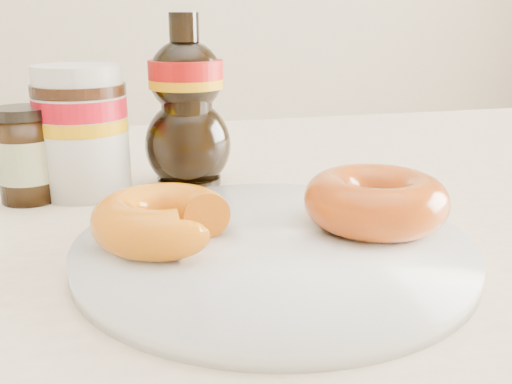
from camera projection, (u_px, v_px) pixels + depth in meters
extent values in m
cube|color=#FAE4BE|center=(214.00, 229.00, 0.53)|extent=(1.40, 0.90, 0.04)
cylinder|color=#C6B28C|center=(490.00, 313.00, 1.13)|extent=(0.06, 0.06, 0.71)
cylinder|color=white|center=(274.00, 248.00, 0.42)|extent=(0.29, 0.29, 0.01)
torus|color=white|center=(274.00, 246.00, 0.42)|extent=(0.29, 0.29, 0.01)
torus|color=orange|center=(162.00, 219.00, 0.40)|extent=(0.10, 0.10, 0.03)
torus|color=#9C430A|center=(375.00, 200.00, 0.44)|extent=(0.12, 0.12, 0.04)
cylinder|color=white|center=(83.00, 141.00, 0.56)|extent=(0.09, 0.09, 0.10)
cylinder|color=maroon|center=(80.00, 107.00, 0.55)|extent=(0.09, 0.09, 0.02)
cylinder|color=#D89905|center=(82.00, 124.00, 0.55)|extent=(0.09, 0.09, 0.01)
cylinder|color=black|center=(78.00, 90.00, 0.54)|extent=(0.09, 0.09, 0.01)
cylinder|color=white|center=(77.00, 76.00, 0.54)|extent=(0.08, 0.08, 0.02)
cylinder|color=black|center=(27.00, 159.00, 0.54)|extent=(0.05, 0.05, 0.08)
cylinder|color=beige|center=(27.00, 159.00, 0.54)|extent=(0.06, 0.06, 0.04)
cylinder|color=black|center=(22.00, 113.00, 0.52)|extent=(0.06, 0.06, 0.01)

